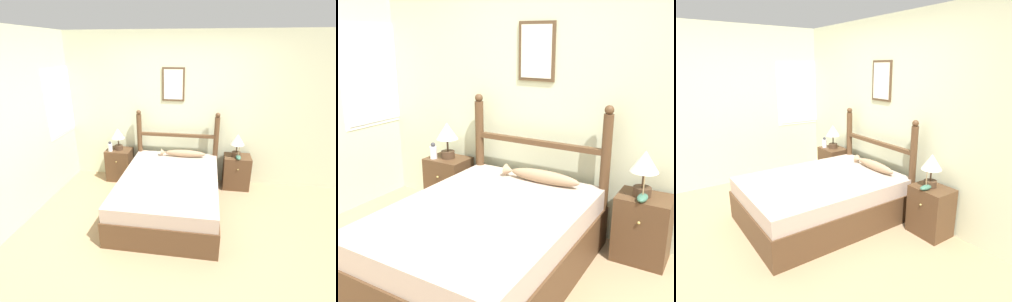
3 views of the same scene
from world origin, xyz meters
The scene contains 12 objects.
ground_plane centered at (0.00, 0.00, 0.00)m, with size 16.00×16.00×0.00m, color #9E7F5B.
wall_back centered at (0.00, 1.73, 1.28)m, with size 6.40×0.08×2.55m.
wall_left centered at (-2.13, 0.03, 1.28)m, with size 0.08×6.40×2.55m.
bed centered at (-0.15, 0.65, 0.27)m, with size 1.42×1.92×0.55m.
headboard centered at (-0.15, 1.57, 0.68)m, with size 1.42×0.09×1.29m.
nightstand_left centered at (-1.19, 1.50, 0.29)m, with size 0.44×0.37×0.58m.
nightstand_right centered at (0.89, 1.50, 0.29)m, with size 0.44×0.37×0.58m.
table_lamp_left centered at (-1.19, 1.50, 0.84)m, with size 0.23×0.23×0.39m.
table_lamp_right centered at (0.86, 1.49, 0.84)m, with size 0.23×0.23×0.39m.
bottle centered at (-1.31, 1.41, 0.66)m, with size 0.08×0.08×0.18m.
model_boat centered at (0.89, 1.39, 0.61)m, with size 0.08×0.17×0.21m.
fish_pillow centered at (-0.02, 1.40, 0.61)m, with size 0.75×0.11×0.13m.
Camera 1 is at (0.34, -2.69, 2.30)m, focal length 28.00 mm.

